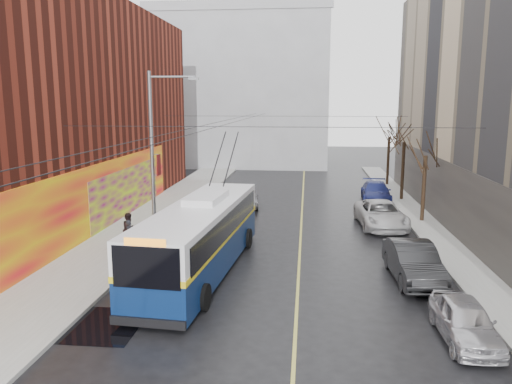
# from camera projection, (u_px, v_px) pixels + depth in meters

# --- Properties ---
(ground) EXTENTS (140.00, 140.00, 0.00)m
(ground) POSITION_uv_depth(u_px,v_px,m) (250.00, 331.00, 16.47)
(ground) COLOR black
(ground) RESTS_ON ground
(sidewalk_left) EXTENTS (4.00, 60.00, 0.15)m
(sidewalk_left) POSITION_uv_depth(u_px,v_px,m) (137.00, 230.00, 29.01)
(sidewalk_left) COLOR gray
(sidewalk_left) RESTS_ON ground
(sidewalk_right) EXTENTS (2.00, 60.00, 0.15)m
(sidewalk_right) POSITION_uv_depth(u_px,v_px,m) (438.00, 238.00, 27.30)
(sidewalk_right) COLOR gray
(sidewalk_right) RESTS_ON ground
(lane_line) EXTENTS (0.12, 50.00, 0.01)m
(lane_line) POSITION_uv_depth(u_px,v_px,m) (301.00, 227.00, 30.02)
(lane_line) COLOR #BFB74C
(lane_line) RESTS_ON ground
(building_left) EXTENTS (12.11, 36.00, 14.00)m
(building_left) POSITION_uv_depth(u_px,v_px,m) (17.00, 109.00, 30.53)
(building_left) COLOR #501910
(building_left) RESTS_ON ground
(building_far) EXTENTS (20.50, 12.10, 18.00)m
(building_far) POSITION_uv_depth(u_px,v_px,m) (243.00, 88.00, 59.50)
(building_far) COLOR gray
(building_far) RESTS_ON ground
(streetlight_pole) EXTENTS (2.65, 0.60, 9.00)m
(streetlight_pole) POSITION_uv_depth(u_px,v_px,m) (155.00, 152.00, 26.01)
(streetlight_pole) COLOR slate
(streetlight_pole) RESTS_ON ground
(catenary_wires) EXTENTS (18.00, 60.00, 0.22)m
(catenary_wires) POSITION_uv_depth(u_px,v_px,m) (236.00, 122.00, 30.07)
(catenary_wires) COLOR black
(tree_near) EXTENTS (3.20, 3.20, 6.40)m
(tree_near) POSITION_uv_depth(u_px,v_px,m) (426.00, 143.00, 30.34)
(tree_near) COLOR black
(tree_near) RESTS_ON ground
(tree_mid) EXTENTS (3.20, 3.20, 6.68)m
(tree_mid) POSITION_uv_depth(u_px,v_px,m) (405.00, 132.00, 37.14)
(tree_mid) COLOR black
(tree_mid) RESTS_ON ground
(tree_far) EXTENTS (3.20, 3.20, 6.57)m
(tree_far) POSITION_uv_depth(u_px,v_px,m) (390.00, 128.00, 44.01)
(tree_far) COLOR black
(tree_far) RESTS_ON ground
(puddle) EXTENTS (2.56, 2.92, 0.01)m
(puddle) POSITION_uv_depth(u_px,v_px,m) (103.00, 325.00, 16.86)
(puddle) COLOR black
(puddle) RESTS_ON ground
(pigeons_flying) EXTENTS (5.19, 1.11, 2.08)m
(pigeons_flying) POSITION_uv_depth(u_px,v_px,m) (229.00, 103.00, 25.96)
(pigeons_flying) COLOR slate
(trolleybus) EXTENTS (3.62, 12.49, 5.85)m
(trolleybus) POSITION_uv_depth(u_px,v_px,m) (201.00, 236.00, 21.92)
(trolleybus) COLOR #091E49
(trolleybus) RESTS_ON ground
(parked_car_a) EXTENTS (1.63, 3.91, 1.32)m
(parked_car_a) POSITION_uv_depth(u_px,v_px,m) (465.00, 321.00, 15.71)
(parked_car_a) COLOR silver
(parked_car_a) RESTS_ON ground
(parked_car_b) EXTENTS (1.96, 4.94, 1.60)m
(parked_car_b) POSITION_uv_depth(u_px,v_px,m) (413.00, 262.00, 21.01)
(parked_car_b) COLOR #232325
(parked_car_b) RESTS_ON ground
(parked_car_c) EXTENTS (2.93, 5.73, 1.55)m
(parked_car_c) POSITION_uv_depth(u_px,v_px,m) (381.00, 214.00, 30.04)
(parked_car_c) COLOR #BDBDBF
(parked_car_c) RESTS_ON ground
(parked_car_d) EXTENTS (2.38, 5.25, 1.49)m
(parked_car_d) POSITION_uv_depth(u_px,v_px,m) (376.00, 192.00, 37.61)
(parked_car_d) COLOR navy
(parked_car_d) RESTS_ON ground
(following_car) EXTENTS (2.09, 4.22, 1.38)m
(following_car) POSITION_uv_depth(u_px,v_px,m) (247.00, 197.00, 35.88)
(following_car) COLOR #A2A2A7
(following_car) RESTS_ON ground
(pedestrian_a) EXTENTS (0.46, 0.62, 1.52)m
(pedestrian_a) POSITION_uv_depth(u_px,v_px,m) (130.00, 235.00, 24.83)
(pedestrian_a) COLOR black
(pedestrian_a) RESTS_ON sidewalk_left
(pedestrian_b) EXTENTS (0.84, 0.97, 1.74)m
(pedestrian_b) POSITION_uv_depth(u_px,v_px,m) (129.00, 230.00, 25.48)
(pedestrian_b) COLOR black
(pedestrian_b) RESTS_ON sidewalk_left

